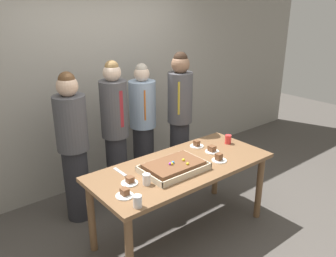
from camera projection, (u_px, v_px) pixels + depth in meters
name	position (u px, v px, depth m)	size (l,w,h in m)	color
ground_plane	(181.00, 231.00, 3.65)	(12.00, 12.00, 0.00)	#4C4742
interior_back_panel	(99.00, 69.00, 4.30)	(8.00, 0.12, 3.00)	#9E998E
party_table	(182.00, 173.00, 3.42)	(1.85, 0.82, 0.78)	brown
sheet_cake	(174.00, 167.00, 3.25)	(0.60, 0.41, 0.11)	beige
plated_slice_near_left	(125.00, 194.00, 2.83)	(0.15, 0.15, 0.07)	white
plated_slice_near_right	(219.00, 159.00, 3.46)	(0.15, 0.15, 0.08)	white
plated_slice_far_left	(130.00, 181.00, 3.03)	(0.15, 0.15, 0.06)	white
plated_slice_far_right	(212.00, 150.00, 3.66)	(0.15, 0.15, 0.07)	white
plated_slice_center_front	(197.00, 145.00, 3.80)	(0.15, 0.15, 0.07)	white
drink_cup_nearest	(137.00, 201.00, 2.67)	(0.07, 0.07, 0.10)	white
drink_cup_middle	(147.00, 179.00, 3.00)	(0.07, 0.07, 0.10)	white
drink_cup_far_end	(228.00, 139.00, 3.88)	(0.07, 0.07, 0.10)	red
cake_server_utensil	(120.00, 172.00, 3.23)	(0.03, 0.20, 0.01)	silver
person_serving_front	(115.00, 132.00, 3.91)	(0.31, 0.31, 1.71)	#28282D
person_green_shirt_behind	(180.00, 118.00, 4.27)	(0.30, 0.30, 1.75)	#28282D
person_far_right_suit	(73.00, 146.00, 3.62)	(0.33, 0.33, 1.65)	#28282D
person_back_corner	(143.00, 125.00, 4.35)	(0.33, 0.33, 1.60)	#28282D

